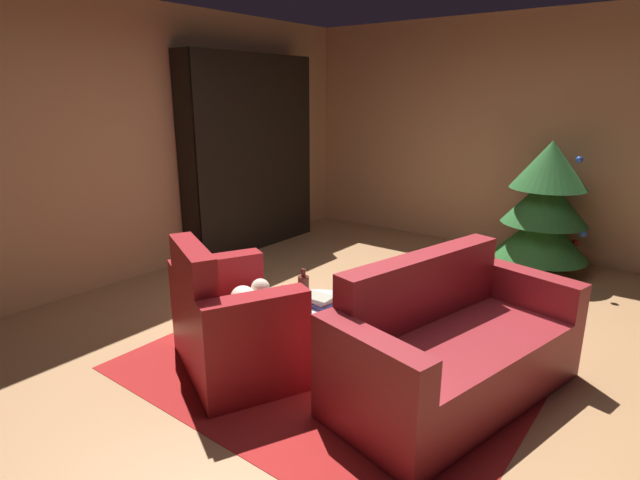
{
  "coord_description": "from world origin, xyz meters",
  "views": [
    {
      "loc": [
        1.79,
        -2.97,
        1.84
      ],
      "look_at": [
        -0.37,
        -0.15,
        0.81
      ],
      "focal_mm": 28.45,
      "sensor_mm": 36.0,
      "label": 1
    }
  ],
  "objects_px": {
    "decorated_tree": "(545,206)",
    "book_stack_on_table": "(318,301)",
    "bookshelf_unit": "(258,156)",
    "couch_red": "(451,349)",
    "armchair_red": "(231,325)",
    "coffee_table": "(316,312)",
    "bottle_on_table": "(304,286)"
  },
  "relations": [
    {
      "from": "book_stack_on_table",
      "to": "decorated_tree",
      "type": "distance_m",
      "value": 3.04
    },
    {
      "from": "armchair_red",
      "to": "coffee_table",
      "type": "bearing_deg",
      "value": 46.23
    },
    {
      "from": "bookshelf_unit",
      "to": "coffee_table",
      "type": "xyz_separation_m",
      "value": [
        2.38,
        -1.9,
        -0.73
      ]
    },
    {
      "from": "bookshelf_unit",
      "to": "armchair_red",
      "type": "xyz_separation_m",
      "value": [
        1.97,
        -2.32,
        -0.79
      ]
    },
    {
      "from": "armchair_red",
      "to": "coffee_table",
      "type": "height_order",
      "value": "armchair_red"
    },
    {
      "from": "bookshelf_unit",
      "to": "bottle_on_table",
      "type": "height_order",
      "value": "bookshelf_unit"
    },
    {
      "from": "book_stack_on_table",
      "to": "bottle_on_table",
      "type": "xyz_separation_m",
      "value": [
        -0.16,
        0.05,
        0.05
      ]
    },
    {
      "from": "decorated_tree",
      "to": "couch_red",
      "type": "bearing_deg",
      "value": -86.05
    },
    {
      "from": "coffee_table",
      "to": "decorated_tree",
      "type": "xyz_separation_m",
      "value": [
        0.71,
        2.96,
        0.33
      ]
    },
    {
      "from": "bookshelf_unit",
      "to": "couch_red",
      "type": "distance_m",
      "value": 3.77
    },
    {
      "from": "book_stack_on_table",
      "to": "decorated_tree",
      "type": "xyz_separation_m",
      "value": [
        0.71,
        2.95,
        0.25
      ]
    },
    {
      "from": "coffee_table",
      "to": "bottle_on_table",
      "type": "distance_m",
      "value": 0.22
    },
    {
      "from": "coffee_table",
      "to": "book_stack_on_table",
      "type": "bearing_deg",
      "value": 88.07
    },
    {
      "from": "coffee_table",
      "to": "decorated_tree",
      "type": "height_order",
      "value": "decorated_tree"
    },
    {
      "from": "armchair_red",
      "to": "bottle_on_table",
      "type": "bearing_deg",
      "value": 63.39
    },
    {
      "from": "coffee_table",
      "to": "book_stack_on_table",
      "type": "relative_size",
      "value": 2.86
    },
    {
      "from": "bottle_on_table",
      "to": "decorated_tree",
      "type": "height_order",
      "value": "decorated_tree"
    },
    {
      "from": "bottle_on_table",
      "to": "decorated_tree",
      "type": "relative_size",
      "value": 0.16
    },
    {
      "from": "bottle_on_table",
      "to": "armchair_red",
      "type": "bearing_deg",
      "value": -116.61
    },
    {
      "from": "couch_red",
      "to": "decorated_tree",
      "type": "height_order",
      "value": "decorated_tree"
    },
    {
      "from": "couch_red",
      "to": "coffee_table",
      "type": "relative_size",
      "value": 2.89
    },
    {
      "from": "decorated_tree",
      "to": "book_stack_on_table",
      "type": "bearing_deg",
      "value": -103.53
    },
    {
      "from": "bookshelf_unit",
      "to": "book_stack_on_table",
      "type": "xyz_separation_m",
      "value": [
        2.38,
        -1.88,
        -0.65
      ]
    },
    {
      "from": "book_stack_on_table",
      "to": "armchair_red",
      "type": "bearing_deg",
      "value": -132.88
    },
    {
      "from": "armchair_red",
      "to": "bookshelf_unit",
      "type": "bearing_deg",
      "value": 130.36
    },
    {
      "from": "coffee_table",
      "to": "decorated_tree",
      "type": "bearing_deg",
      "value": 76.52
    },
    {
      "from": "armchair_red",
      "to": "decorated_tree",
      "type": "height_order",
      "value": "decorated_tree"
    },
    {
      "from": "couch_red",
      "to": "decorated_tree",
      "type": "bearing_deg",
      "value": 93.95
    },
    {
      "from": "armchair_red",
      "to": "couch_red",
      "type": "xyz_separation_m",
      "value": [
        1.3,
        0.64,
        -0.03
      ]
    },
    {
      "from": "bookshelf_unit",
      "to": "decorated_tree",
      "type": "xyz_separation_m",
      "value": [
        3.09,
        1.06,
        -0.39
      ]
    },
    {
      "from": "bottle_on_table",
      "to": "decorated_tree",
      "type": "distance_m",
      "value": 3.04
    },
    {
      "from": "armchair_red",
      "to": "couch_red",
      "type": "bearing_deg",
      "value": 26.1
    }
  ]
}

